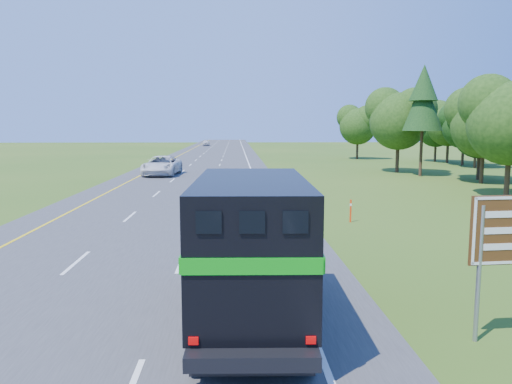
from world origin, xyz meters
TOP-DOWN VIEW (x-y plane):
  - road at (0.00, 50.00)m, footprint 15.00×260.00m
  - lane_markings at (0.00, 50.00)m, footprint 11.15×260.00m
  - horse_truck at (4.12, 5.73)m, footprint 2.71×8.03m
  - white_suv at (-3.45, 42.99)m, footprint 3.50×6.92m
  - far_car at (-3.54, 120.11)m, footprint 1.83×4.24m
  - delineator at (9.50, 18.17)m, footprint 0.09×0.05m

SIDE VIEW (x-z plane):
  - road at x=0.00m, z-range 0.00..0.04m
  - lane_markings at x=0.00m, z-range 0.04..0.05m
  - delineator at x=9.50m, z-range 0.04..1.19m
  - far_car at x=-3.54m, z-range 0.04..1.47m
  - white_suv at x=-3.45m, z-range 0.04..1.92m
  - horse_truck at x=4.12m, z-range 0.16..3.69m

